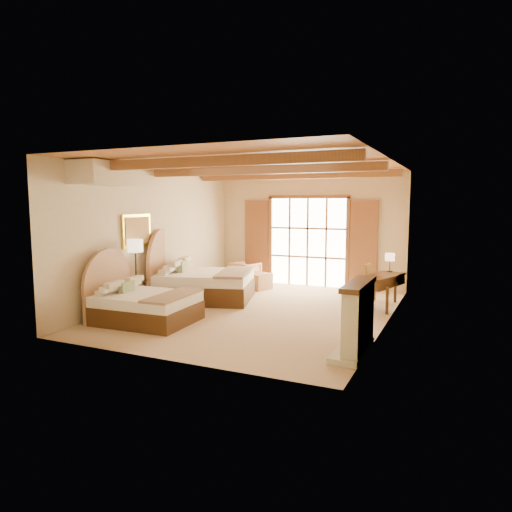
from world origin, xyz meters
The scene contains 19 objects.
floor centered at (0.00, 0.00, 0.00)m, with size 7.00×7.00×0.00m, color tan.
wall_back centered at (0.00, 3.50, 1.60)m, with size 5.50×5.50×0.00m, color beige.
wall_left centered at (-2.75, 0.00, 1.60)m, with size 7.00×7.00×0.00m, color beige.
wall_right centered at (2.75, 0.00, 1.60)m, with size 7.00×7.00×0.00m, color beige.
ceiling centered at (0.00, 0.00, 3.20)m, with size 7.00×7.00×0.00m, color #B46F36.
ceiling_beams centered at (0.00, 0.00, 3.08)m, with size 5.39×4.60×0.18m, color #996939, non-canonical shape.
french_doors centered at (0.00, 3.44, 1.25)m, with size 3.95×0.08×2.60m.
fireplace centered at (2.60, -2.00, 0.51)m, with size 0.46×1.40×1.16m.
painting centered at (-2.70, -0.75, 1.75)m, with size 0.06×0.95×0.75m.
canopy_valance centered at (-2.40, -2.00, 2.95)m, with size 0.70×1.40×0.45m, color beige.
bed_near centered at (-1.82, -1.81, 0.38)m, with size 1.98×1.53×1.26m.
bed_far centered at (-1.87, 0.48, 0.46)m, with size 2.76×2.32×1.52m.
nightstand centered at (-2.48, -0.36, 0.27)m, with size 0.44×0.44×0.53m, color #442812.
floor_lamp centered at (-2.50, -1.07, 1.35)m, with size 0.34×0.34×1.58m.
armchair centered at (-1.70, 2.83, 0.33)m, with size 0.71×0.73×0.66m, color tan.
ottoman centered at (-1.07, 2.31, 0.22)m, with size 0.61×0.61×0.44m, color tan.
desk centered at (2.39, 1.50, 0.40)m, with size 0.96×1.49×0.74m.
desk_chair centered at (1.95, 1.38, 0.31)m, with size 0.46×0.46×1.00m.
desk_lamp centered at (2.50, 2.07, 1.08)m, with size 0.22×0.22×0.44m.
Camera 1 is at (4.05, -9.05, 2.39)m, focal length 32.00 mm.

